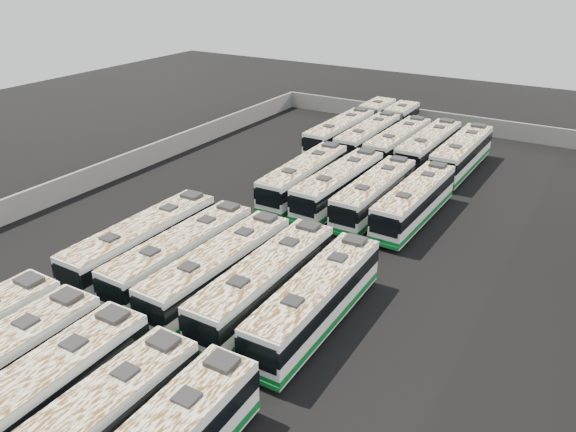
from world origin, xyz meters
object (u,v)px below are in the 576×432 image
object	(u,v)px
bus_midfront_far_right	(316,300)
bus_back_far_right	(462,154)
bus_midfront_far_left	(143,242)
bus_midfront_right	(266,283)
bus_back_center	(398,144)
bus_midback_far_right	(414,201)
bus_back_left	(380,131)
bus_midfront_center	(219,269)
bus_midfront_left	(182,255)
bus_midback_left	(304,178)
bus_back_far_left	(353,126)
bus_back_right	(429,148)
bus_midback_right	(375,194)
bus_midback_center	(339,185)
bus_front_center	(29,405)

from	to	relation	value
bus_midfront_far_right	bus_back_far_right	world-z (taller)	bus_back_far_right
bus_midfront_far_left	bus_back_far_right	world-z (taller)	bus_back_far_right
bus_midfront_right	bus_back_center	world-z (taller)	bus_midfront_right
bus_midback_far_right	bus_back_left	bearing A→B (deg)	122.13
bus_back_far_right	bus_midfront_center	bearing A→B (deg)	-101.83
bus_midfront_left	bus_midback_left	size ratio (longest dim) A/B	0.99
bus_midfront_far_left	bus_midfront_right	world-z (taller)	bus_midfront_right
bus_midfront_far_left	bus_midfront_far_right	distance (m)	14.10
bus_midfront_far_left	bus_back_center	xyz separation A→B (m)	(7.06, 31.31, -0.05)
bus_back_far_left	bus_back_right	bearing A→B (deg)	-17.46
bus_midfront_far_left	bus_midfront_right	distance (m)	10.49
bus_back_center	bus_midfront_left	bearing A→B (deg)	-95.14
bus_back_far_left	bus_back_center	distance (m)	7.86
bus_midfront_left	bus_midback_right	world-z (taller)	bus_midfront_left
bus_midfront_right	bus_back_left	world-z (taller)	bus_midfront_right
bus_midfront_left	bus_midfront_center	size ratio (longest dim) A/B	0.99
bus_midback_right	bus_back_center	world-z (taller)	bus_back_center
bus_midfront_far_right	bus_back_right	xyz separation A→B (m)	(-3.64, 31.47, 0.04)
bus_midfront_far_right	bus_midback_center	size ratio (longest dim) A/B	1.00
bus_front_center	bus_back_right	size ratio (longest dim) A/B	1.00
bus_midfront_right	bus_back_right	xyz separation A→B (m)	(-0.03, 31.44, 0.00)
bus_back_far_left	bus_back_far_right	size ratio (longest dim) A/B	1.51
bus_midfront_far_right	bus_midback_center	distance (m)	18.52
bus_midfront_center	bus_back_far_left	xyz separation A→B (m)	(-6.94, 34.99, -0.01)
bus_midfront_far_right	bus_midback_right	distance (m)	17.45
bus_midfront_left	bus_midback_right	bearing A→B (deg)	68.73
bus_midfront_right	bus_back_left	xyz separation A→B (m)	(-7.03, 34.83, -0.07)
bus_midfront_center	bus_midback_left	xyz separation A→B (m)	(-3.51, 17.25, 0.00)
bus_midback_left	bus_back_far_left	world-z (taller)	bus_midback_left
bus_front_center	bus_midfront_far_left	bearing A→B (deg)	114.62
bus_midfront_center	bus_midfront_right	world-z (taller)	bus_midfront_right
bus_front_center	bus_midfront_center	distance (m)	14.22
bus_back_left	bus_midfront_left	bearing A→B (deg)	-90.28
bus_back_right	bus_back_far_left	bearing A→B (deg)	163.02
bus_midfront_far_right	bus_back_center	xyz separation A→B (m)	(-7.04, 31.37, -0.01)
bus_midback_far_right	bus_back_far_left	distance (m)	22.53
bus_midback_far_right	bus_back_left	size ratio (longest dim) A/B	0.65
bus_midfront_far_left	bus_back_far_left	world-z (taller)	bus_midfront_far_left
bus_midfront_far_left	bus_back_center	bearing A→B (deg)	77.47
bus_midfront_right	bus_midfront_far_right	xyz separation A→B (m)	(3.61, -0.03, -0.04)
bus_midfront_left	bus_back_far_left	bearing A→B (deg)	96.78
bus_midback_center	bus_back_far_right	world-z (taller)	bus_back_far_right
bus_midfront_left	bus_back_right	distance (m)	32.11
bus_midback_far_right	bus_back_right	bearing A→B (deg)	105.27
bus_midfront_center	bus_midfront_far_right	distance (m)	7.14
bus_midfront_left	bus_back_center	bearing A→B (deg)	84.57
bus_midback_left	bus_back_far_left	xyz separation A→B (m)	(-3.43, 17.74, -0.01)
bus_front_center	bus_back_right	bearing A→B (deg)	84.27
bus_front_center	bus_midback_center	bearing A→B (deg)	88.55
bus_midfront_center	bus_midback_left	bearing A→B (deg)	102.75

